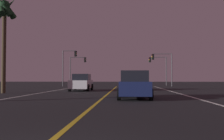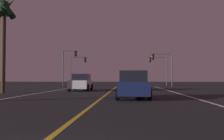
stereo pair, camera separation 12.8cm
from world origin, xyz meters
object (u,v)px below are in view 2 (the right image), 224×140
Objects in this scene: car_lead_same_lane at (133,85)px; traffic_light_far_left at (78,64)px; traffic_light_far_right at (158,64)px; palm_tree_left_mid at (4,15)px; traffic_light_near_left at (70,60)px; car_oncoming at (81,83)px; traffic_light_near_right at (162,62)px; car_ahead_far at (135,82)px.

traffic_light_far_left is (-9.12, 30.25, 2.99)m from car_lead_same_lane.
car_lead_same_lane is 30.82m from traffic_light_far_right.
palm_tree_left_mid is (-15.97, -24.79, 2.86)m from traffic_light_far_right.
car_lead_same_lane is 0.52× the size of palm_tree_left_mid.
traffic_light_near_left is 0.69× the size of palm_tree_left_mid.
car_oncoming is 0.84× the size of traffic_light_near_right.
traffic_light_near_right is 14.58m from traffic_light_near_left.
palm_tree_left_mid is (-1.77, -24.79, 2.84)m from traffic_light_far_left.
traffic_light_far_left reaches higher than car_ahead_far.
traffic_light_far_right is at bearing 20.66° from traffic_light_near_left.
car_oncoming is 0.52× the size of palm_tree_left_mid.
traffic_light_far_left is (-9.58, 18.02, 2.99)m from car_ahead_far.
palm_tree_left_mid reaches higher than traffic_light_far_left.
car_lead_same_lane is 0.85× the size of traffic_light_far_right.
traffic_light_near_left is at bearing -162.95° from car_oncoming.
palm_tree_left_mid is at bearing 63.36° from car_lead_same_lane.
car_ahead_far is 16.34m from traffic_light_near_left.
traffic_light_near_right is 1.01× the size of traffic_light_far_right.
car_lead_same_lane is at bearing 26.37° from car_oncoming.
car_oncoming is 9.50m from palm_tree_left_mid.
traffic_light_near_left reaches higher than car_oncoming.
car_ahead_far is 0.75× the size of traffic_light_near_left.
traffic_light_near_left is at bearing 85.91° from palm_tree_left_mid.
traffic_light_far_left reaches higher than traffic_light_far_right.
traffic_light_near_right reaches higher than traffic_light_far_left.
car_ahead_far and car_oncoming have the same top height.
traffic_light_far_left is at bearing 16.78° from car_lead_same_lane.
traffic_light_near_left is (-9.51, 24.75, 3.35)m from car_lead_same_lane.
traffic_light_near_left is 19.50m from palm_tree_left_mid.
car_oncoming is at bearing -72.95° from traffic_light_near_left.
car_ahead_far is at bearing -51.48° from traffic_light_near_left.
traffic_light_near_left is at bearing 21.02° from car_lead_same_lane.
car_oncoming is 22.69m from traffic_light_far_right.
car_lead_same_lane and car_oncoming have the same top height.
traffic_light_near_right is at bearing -11.56° from car_lead_same_lane.
car_oncoming is 0.84× the size of traffic_light_far_left.
car_oncoming is at bearing 26.37° from car_lead_same_lane.
car_ahead_far is 13.67m from traffic_light_near_right.
traffic_light_near_right is (10.10, 14.60, 3.01)m from car_oncoming.
palm_tree_left_mid reaches higher than car_lead_same_lane.
car_ahead_far is at bearing 30.84° from palm_tree_left_mid.
traffic_light_far_left is (-14.18, 5.50, -0.02)m from traffic_light_near_right.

